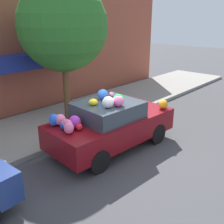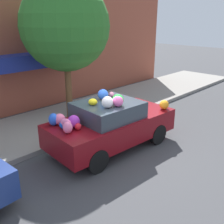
# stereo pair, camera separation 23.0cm
# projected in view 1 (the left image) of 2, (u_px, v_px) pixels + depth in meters

# --- Properties ---
(ground_plane) EXTENTS (60.00, 60.00, 0.00)m
(ground_plane) POSITION_uv_depth(u_px,v_px,m) (110.00, 146.00, 8.18)
(ground_plane) COLOR #424244
(sidewalk_curb) EXTENTS (24.00, 3.20, 0.15)m
(sidewalk_curb) POSITION_uv_depth(u_px,v_px,m) (58.00, 122.00, 9.86)
(sidewalk_curb) COLOR gray
(sidewalk_curb) RESTS_ON ground
(building_facade) EXTENTS (18.00, 1.20, 4.90)m
(building_facade) POSITION_uv_depth(u_px,v_px,m) (20.00, 53.00, 10.47)
(building_facade) COLOR #9E4C38
(building_facade) RESTS_ON ground
(street_tree) EXTENTS (3.13, 3.13, 4.91)m
(street_tree) POSITION_uv_depth(u_px,v_px,m) (63.00, 26.00, 9.02)
(street_tree) COLOR brown
(street_tree) RESTS_ON sidewalk_curb
(art_car) EXTENTS (4.04, 1.99, 1.81)m
(art_car) POSITION_uv_depth(u_px,v_px,m) (111.00, 124.00, 7.81)
(art_car) COLOR maroon
(art_car) RESTS_ON ground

